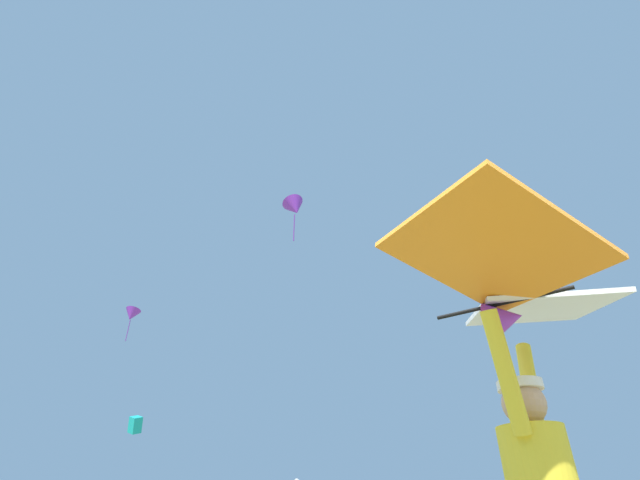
{
  "coord_description": "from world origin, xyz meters",
  "views": [
    {
      "loc": [
        -2.09,
        -1.19,
        0.96
      ],
      "look_at": [
        0.32,
        2.02,
        3.43
      ],
      "focal_mm": 25.56,
      "sensor_mm": 36.0,
      "label": 1
    }
  ],
  "objects_px": {
    "distant_kite_purple_far_center": "(132,315)",
    "distant_kite_teal_low_right": "(135,425)",
    "distant_kite_purple_mid_right": "(295,208)",
    "held_stunt_kite": "(515,291)"
  },
  "relations": [
    {
      "from": "distant_kite_purple_far_center",
      "to": "held_stunt_kite",
      "type": "bearing_deg",
      "value": -98.0
    },
    {
      "from": "distant_kite_teal_low_right",
      "to": "distant_kite_purple_mid_right",
      "type": "bearing_deg",
      "value": -88.62
    },
    {
      "from": "distant_kite_purple_far_center",
      "to": "distant_kite_teal_low_right",
      "type": "height_order",
      "value": "distant_kite_purple_far_center"
    },
    {
      "from": "distant_kite_purple_far_center",
      "to": "distant_kite_teal_low_right",
      "type": "distance_m",
      "value": 10.9
    },
    {
      "from": "distant_kite_purple_mid_right",
      "to": "held_stunt_kite",
      "type": "bearing_deg",
      "value": -118.32
    },
    {
      "from": "distant_kite_teal_low_right",
      "to": "distant_kite_purple_mid_right",
      "type": "xyz_separation_m",
      "value": [
        0.44,
        -18.24,
        7.88
      ]
    },
    {
      "from": "held_stunt_kite",
      "to": "distant_kite_purple_mid_right",
      "type": "bearing_deg",
      "value": 61.68
    },
    {
      "from": "distant_kite_teal_low_right",
      "to": "distant_kite_purple_mid_right",
      "type": "distance_m",
      "value": 19.88
    },
    {
      "from": "held_stunt_kite",
      "to": "distant_kite_purple_mid_right",
      "type": "relative_size",
      "value": 0.78
    },
    {
      "from": "held_stunt_kite",
      "to": "distant_kite_purple_far_center",
      "type": "distance_m",
      "value": 24.95
    }
  ]
}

